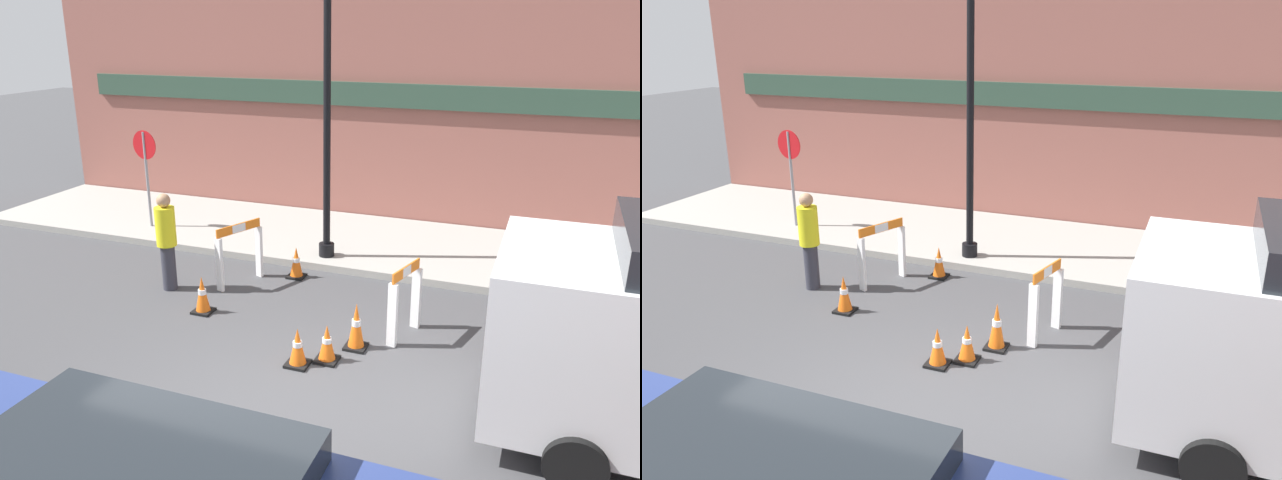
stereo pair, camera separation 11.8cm
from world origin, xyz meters
TOP-DOWN VIEW (x-y plane):
  - ground_plane at (0.00, 0.00)m, footprint 60.00×60.00m
  - sidewalk_slab at (0.00, 6.12)m, footprint 18.00×3.24m
  - storefront_facade at (0.00, 7.81)m, footprint 18.00×0.22m
  - streetlamp_post at (-1.00, 4.95)m, footprint 0.44×0.44m
  - stop_sign at (-5.13, 5.31)m, footprint 0.60×0.10m
  - barricade_0 at (-2.03, 3.49)m, footprint 0.47×0.91m
  - barricade_1 at (1.04, 2.61)m, footprint 0.32×0.77m
  - traffic_cone_0 at (0.26, 1.57)m, footprint 0.30×0.30m
  - traffic_cone_1 at (-1.24, 4.08)m, footprint 0.30×0.30m
  - traffic_cone_2 at (0.51, 2.04)m, footprint 0.30×0.30m
  - traffic_cone_3 at (-0.06, 1.33)m, footprint 0.30×0.30m
  - traffic_cone_4 at (-2.04, 2.27)m, footprint 0.30×0.30m
  - person_worker at (-3.03, 2.86)m, footprint 0.33×0.33m

SIDE VIEW (x-z plane):
  - ground_plane at x=0.00m, z-range 0.00..0.00m
  - sidewalk_slab at x=0.00m, z-range 0.00..0.13m
  - traffic_cone_0 at x=0.26m, z-range -0.01..0.51m
  - traffic_cone_3 at x=-0.06m, z-range -0.01..0.52m
  - traffic_cone_1 at x=-1.24m, z-range -0.01..0.55m
  - traffic_cone_4 at x=-2.04m, z-range -0.01..0.58m
  - traffic_cone_2 at x=0.51m, z-range -0.01..0.66m
  - barricade_1 at x=1.04m, z-range 0.03..1.11m
  - barricade_0 at x=-2.03m, z-range 0.05..1.12m
  - person_worker at x=-3.03m, z-range 0.07..1.72m
  - stop_sign at x=-5.13m, z-range 0.48..2.52m
  - storefront_facade at x=0.00m, z-range 0.00..5.50m
  - streetlamp_post at x=-1.00m, z-range 0.90..6.42m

